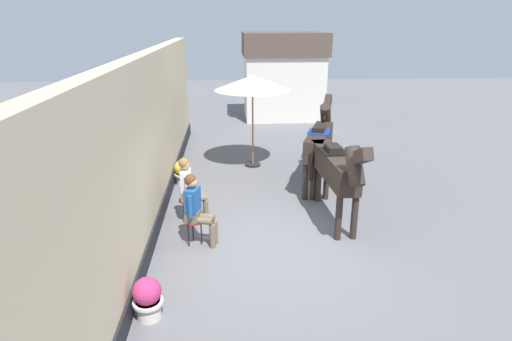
# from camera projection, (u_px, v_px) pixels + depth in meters

# --- Properties ---
(ground_plane) EXTENTS (40.00, 40.00, 0.00)m
(ground_plane) POSITION_uv_depth(u_px,v_px,m) (267.00, 185.00, 10.94)
(ground_plane) COLOR slate
(pub_facade_wall) EXTENTS (0.34, 14.00, 3.40)m
(pub_facade_wall) POSITION_uv_depth(u_px,v_px,m) (151.00, 146.00, 8.86)
(pub_facade_wall) COLOR #CCB793
(pub_facade_wall) RESTS_ON ground_plane
(distant_cottage) EXTENTS (3.40, 2.60, 3.50)m
(distant_cottage) POSITION_uv_depth(u_px,v_px,m) (283.00, 75.00, 17.95)
(distant_cottage) COLOR silver
(distant_cottage) RESTS_ON ground_plane
(seated_visitor_near) EXTENTS (0.61, 0.48, 1.39)m
(seated_visitor_near) POSITION_uv_depth(u_px,v_px,m) (196.00, 206.00, 7.85)
(seated_visitor_near) COLOR red
(seated_visitor_near) RESTS_ON ground_plane
(seated_visitor_far) EXTENTS (0.61, 0.49, 1.39)m
(seated_visitor_far) POSITION_uv_depth(u_px,v_px,m) (189.00, 186.00, 8.78)
(seated_visitor_far) COLOR red
(seated_visitor_far) RESTS_ON ground_plane
(saddled_horse_near) EXTENTS (0.56, 3.00, 2.06)m
(saddled_horse_near) POSITION_uv_depth(u_px,v_px,m) (336.00, 168.00, 8.70)
(saddled_horse_near) COLOR #2D231E
(saddled_horse_near) RESTS_ON ground_plane
(saddled_horse_far) EXTENTS (1.25, 2.87, 2.06)m
(saddled_horse_far) POSITION_uv_depth(u_px,v_px,m) (320.00, 140.00, 10.68)
(saddled_horse_far) COLOR #2D231E
(saddled_horse_far) RESTS_ON ground_plane
(flower_planter_nearest) EXTENTS (0.43, 0.43, 0.64)m
(flower_planter_nearest) POSITION_uv_depth(u_px,v_px,m) (148.00, 298.00, 5.99)
(flower_planter_nearest) COLOR beige
(flower_planter_nearest) RESTS_ON ground_plane
(flower_planter_farthest) EXTENTS (0.43, 0.43, 0.64)m
(flower_planter_farthest) POSITION_uv_depth(u_px,v_px,m) (183.00, 172.00, 10.94)
(flower_planter_farthest) COLOR beige
(flower_planter_farthest) RESTS_ON ground_plane
(cafe_parasol) EXTENTS (2.10, 2.10, 2.58)m
(cafe_parasol) POSITION_uv_depth(u_px,v_px,m) (253.00, 83.00, 11.64)
(cafe_parasol) COLOR black
(cafe_parasol) RESTS_ON ground_plane
(satchel_bag) EXTENTS (0.17, 0.30, 0.20)m
(satchel_bag) POSITION_uv_depth(u_px,v_px,m) (194.00, 193.00, 10.19)
(satchel_bag) COLOR brown
(satchel_bag) RESTS_ON ground_plane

